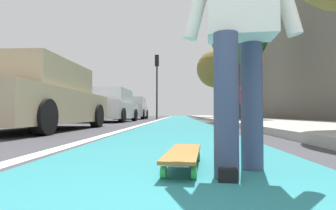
{
  "coord_description": "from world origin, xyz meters",
  "views": [
    {
      "loc": [
        -0.33,
        -0.06,
        0.36
      ],
      "look_at": [
        10.87,
        0.43,
        0.72
      ],
      "focal_mm": 29.41,
      "sensor_mm": 36.0,
      "label": 1
    }
  ],
  "objects_px": {
    "parked_car_mid": "(111,107)",
    "parked_car_far": "(132,109)",
    "traffic_light": "(157,75)",
    "parked_car_near": "(36,98)",
    "skateboard": "(183,154)",
    "skater_person": "(240,19)",
    "pedestrian_distant": "(242,102)",
    "street_tree_far": "(216,69)",
    "street_tree_mid": "(239,38)"
  },
  "relations": [
    {
      "from": "parked_car_mid",
      "to": "parked_car_far",
      "type": "height_order",
      "value": "parked_car_far"
    },
    {
      "from": "parked_car_far",
      "to": "traffic_light",
      "type": "relative_size",
      "value": 0.95
    },
    {
      "from": "parked_car_near",
      "to": "traffic_light",
      "type": "height_order",
      "value": "traffic_light"
    },
    {
      "from": "skateboard",
      "to": "traffic_light",
      "type": "height_order",
      "value": "traffic_light"
    },
    {
      "from": "skater_person",
      "to": "traffic_light",
      "type": "height_order",
      "value": "traffic_light"
    },
    {
      "from": "skater_person",
      "to": "parked_car_near",
      "type": "height_order",
      "value": "skater_person"
    },
    {
      "from": "skater_person",
      "to": "parked_car_mid",
      "type": "bearing_deg",
      "value": 18.15
    },
    {
      "from": "skater_person",
      "to": "parked_car_mid",
      "type": "distance_m",
      "value": 11.24
    },
    {
      "from": "skater_person",
      "to": "pedestrian_distant",
      "type": "xyz_separation_m",
      "value": [
        9.44,
        -2.14,
        -0.08
      ]
    },
    {
      "from": "street_tree_far",
      "to": "pedestrian_distant",
      "type": "relative_size",
      "value": 3.47
    },
    {
      "from": "pedestrian_distant",
      "to": "traffic_light",
      "type": "bearing_deg",
      "value": 25.98
    },
    {
      "from": "parked_car_near",
      "to": "parked_car_mid",
      "type": "height_order",
      "value": "parked_car_near"
    },
    {
      "from": "skater_person",
      "to": "traffic_light",
      "type": "bearing_deg",
      "value": 6.41
    },
    {
      "from": "skateboard",
      "to": "parked_car_near",
      "type": "distance_m",
      "value": 5.13
    },
    {
      "from": "parked_car_far",
      "to": "parked_car_near",
      "type": "bearing_deg",
      "value": -179.19
    },
    {
      "from": "skateboard",
      "to": "street_tree_far",
      "type": "relative_size",
      "value": 0.17
    },
    {
      "from": "skateboard",
      "to": "parked_car_near",
      "type": "relative_size",
      "value": 0.19
    },
    {
      "from": "traffic_light",
      "to": "pedestrian_distant",
      "type": "height_order",
      "value": "traffic_light"
    },
    {
      "from": "skateboard",
      "to": "skater_person",
      "type": "xyz_separation_m",
      "value": [
        -0.15,
        -0.35,
        0.84
      ]
    },
    {
      "from": "skateboard",
      "to": "street_tree_far",
      "type": "distance_m",
      "value": 19.47
    },
    {
      "from": "skateboard",
      "to": "traffic_light",
      "type": "xyz_separation_m",
      "value": [
        17.83,
        1.67,
        3.07
      ]
    },
    {
      "from": "parked_car_far",
      "to": "street_tree_far",
      "type": "bearing_deg",
      "value": -73.73
    },
    {
      "from": "parked_car_far",
      "to": "street_tree_mid",
      "type": "xyz_separation_m",
      "value": [
        -6.44,
        -6.02,
        3.09
      ]
    },
    {
      "from": "parked_car_near",
      "to": "parked_car_mid",
      "type": "xyz_separation_m",
      "value": [
        6.52,
        0.01,
        -0.01
      ]
    },
    {
      "from": "skateboard",
      "to": "skater_person",
      "type": "height_order",
      "value": "skater_person"
    },
    {
      "from": "parked_car_near",
      "to": "street_tree_mid",
      "type": "distance_m",
      "value": 9.43
    },
    {
      "from": "parked_car_far",
      "to": "pedestrian_distant",
      "type": "bearing_deg",
      "value": -143.56
    },
    {
      "from": "parked_car_near",
      "to": "street_tree_far",
      "type": "distance_m",
      "value": 16.31
    },
    {
      "from": "skater_person",
      "to": "street_tree_mid",
      "type": "xyz_separation_m",
      "value": [
        10.88,
        -2.34,
        2.87
      ]
    },
    {
      "from": "parked_car_far",
      "to": "pedestrian_distant",
      "type": "relative_size",
      "value": 2.95
    },
    {
      "from": "skater_person",
      "to": "parked_car_mid",
      "type": "xyz_separation_m",
      "value": [
        10.68,
        3.5,
        -0.24
      ]
    },
    {
      "from": "street_tree_far",
      "to": "parked_car_near",
      "type": "bearing_deg",
      "value": 158.65
    },
    {
      "from": "skater_person",
      "to": "street_tree_mid",
      "type": "relative_size",
      "value": 0.32
    },
    {
      "from": "street_tree_far",
      "to": "pedestrian_distant",
      "type": "distance_m",
      "value": 10.07
    },
    {
      "from": "parked_car_near",
      "to": "pedestrian_distant",
      "type": "distance_m",
      "value": 7.73
    },
    {
      "from": "skater_person",
      "to": "parked_car_far",
      "type": "distance_m",
      "value": 17.71
    },
    {
      "from": "parked_car_near",
      "to": "parked_car_far",
      "type": "relative_size",
      "value": 1.03
    },
    {
      "from": "street_tree_mid",
      "to": "street_tree_far",
      "type": "relative_size",
      "value": 0.99
    },
    {
      "from": "skater_person",
      "to": "parked_car_far",
      "type": "xyz_separation_m",
      "value": [
        17.32,
        3.68,
        -0.22
      ]
    },
    {
      "from": "skateboard",
      "to": "street_tree_mid",
      "type": "xyz_separation_m",
      "value": [
        10.73,
        -2.68,
        3.72
      ]
    },
    {
      "from": "parked_car_near",
      "to": "parked_car_far",
      "type": "height_order",
      "value": "parked_car_far"
    },
    {
      "from": "parked_car_mid",
      "to": "street_tree_far",
      "type": "height_order",
      "value": "street_tree_far"
    },
    {
      "from": "parked_car_mid",
      "to": "street_tree_mid",
      "type": "bearing_deg",
      "value": -88.04
    },
    {
      "from": "skateboard",
      "to": "street_tree_mid",
      "type": "height_order",
      "value": "street_tree_mid"
    },
    {
      "from": "parked_car_mid",
      "to": "traffic_light",
      "type": "relative_size",
      "value": 0.91
    },
    {
      "from": "skater_person",
      "to": "parked_car_near",
      "type": "relative_size",
      "value": 0.36
    },
    {
      "from": "skater_person",
      "to": "street_tree_far",
      "type": "distance_m",
      "value": 19.43
    },
    {
      "from": "skater_person",
      "to": "skateboard",
      "type": "bearing_deg",
      "value": 66.73
    },
    {
      "from": "skater_person",
      "to": "traffic_light",
      "type": "distance_m",
      "value": 18.23
    },
    {
      "from": "skateboard",
      "to": "street_tree_far",
      "type": "bearing_deg",
      "value": -8.07
    }
  ]
}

